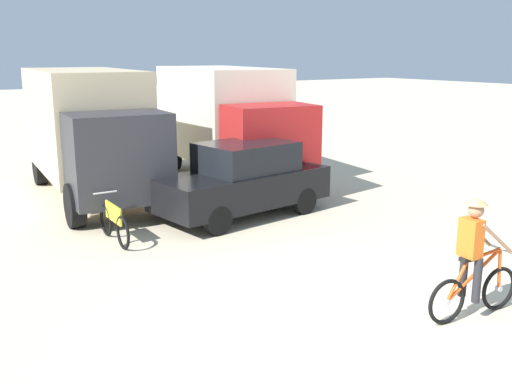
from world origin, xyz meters
name	(u,v)px	position (x,y,z in m)	size (l,w,h in m)	color
ground_plane	(358,311)	(0.00, 0.00, 0.00)	(120.00, 120.00, 0.00)	beige
box_truck_tan_camper	(90,127)	(-1.10, 9.31, 1.87)	(2.88, 6.91, 3.35)	#CCB78E
box_truck_cream_rv	(227,118)	(3.01, 9.19, 1.87)	(3.15, 6.98, 3.35)	beige
sedan_parked	(243,180)	(1.27, 5.44, 0.88)	(4.41, 2.34, 1.76)	black
cyclist_orange_shirt	(473,263)	(1.21, -1.05, 0.85)	(1.73, 0.52, 1.82)	black
bicycle_spare	(114,223)	(-1.97, 5.18, 0.40)	(0.50, 1.73, 0.97)	black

